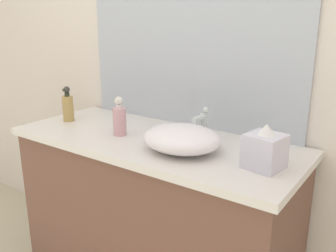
{
  "coord_description": "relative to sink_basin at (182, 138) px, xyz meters",
  "views": [
    {
      "loc": [
        1.01,
        -0.86,
        1.4
      ],
      "look_at": [
        0.13,
        0.39,
        0.95
      ],
      "focal_mm": 39.09,
      "sensor_mm": 36.0,
      "label": 1
    }
  ],
  "objects": [
    {
      "name": "soap_dispenser",
      "position": [
        -0.75,
        0.03,
        0.03
      ],
      "size": [
        0.06,
        0.06,
        0.19
      ],
      "color": "tan",
      "rests_on": "vanity_counter"
    },
    {
      "name": "tissue_box",
      "position": [
        0.35,
        0.02,
        0.02
      ],
      "size": [
        0.15,
        0.15,
        0.17
      ],
      "color": "silver",
      "rests_on": "vanity_counter"
    },
    {
      "name": "lotion_bottle",
      "position": [
        -0.36,
        0.01,
        0.02
      ],
      "size": [
        0.06,
        0.06,
        0.18
      ],
      "color": "#D49BA2",
      "rests_on": "vanity_counter"
    },
    {
      "name": "bathroom_wall_rear",
      "position": [
        -0.23,
        0.38,
        0.38
      ],
      "size": [
        6.0,
        0.06,
        2.6
      ],
      "primitive_type": "cube",
      "color": "silver",
      "rests_on": "ground"
    },
    {
      "name": "vanity_counter",
      "position": [
        -0.2,
        0.06,
        -0.48
      ],
      "size": [
        1.37,
        0.57,
        0.87
      ],
      "color": "brown",
      "rests_on": "ground"
    },
    {
      "name": "sink_basin",
      "position": [
        0.0,
        0.0,
        0.0
      ],
      "size": [
        0.34,
        0.29,
        0.11
      ],
      "primitive_type": "ellipsoid",
      "color": "white",
      "rests_on": "vanity_counter"
    },
    {
      "name": "faucet",
      "position": [
        0.0,
        0.17,
        0.03
      ],
      "size": [
        0.03,
        0.12,
        0.15
      ],
      "color": "silver",
      "rests_on": "vanity_counter"
    }
  ]
}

